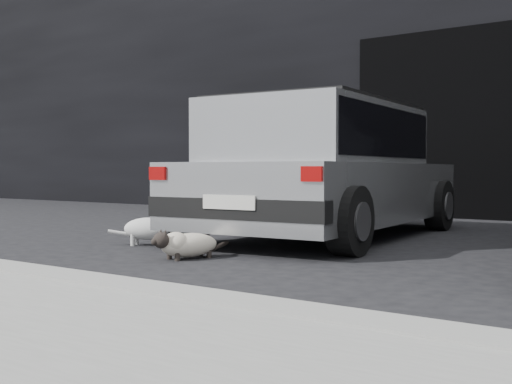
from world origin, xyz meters
The scene contains 6 objects.
ground centered at (0.00, 0.00, 0.00)m, with size 80.00×80.00×0.00m, color black.
garage_opening centered at (1.00, 3.99, 1.30)m, with size 4.00×0.10×2.60m, color black.
curb centered at (1.00, -2.60, 0.06)m, with size 18.00×0.25×0.12m, color gray.
silver_hatchback centered at (0.16, 0.80, 0.72)m, with size 1.98×3.70×1.32m.
cat_siamese centered at (0.08, -1.18, 0.11)m, with size 0.36×0.68×0.24m.
cat_white centered at (-0.72, -0.69, 0.16)m, with size 0.61×0.43×0.32m.
Camera 1 is at (3.28, -4.77, 0.67)m, focal length 45.00 mm.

